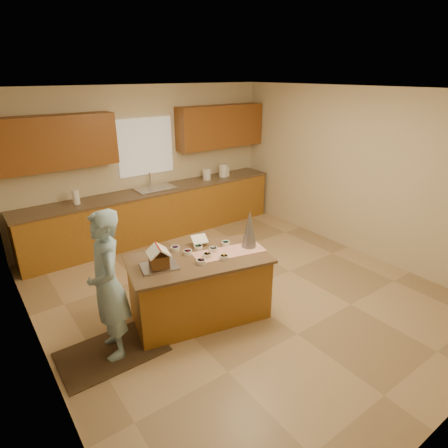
{
  "coord_description": "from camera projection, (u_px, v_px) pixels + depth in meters",
  "views": [
    {
      "loc": [
        -2.86,
        -3.56,
        2.89
      ],
      "look_at": [
        -0.1,
        0.2,
        1.0
      ],
      "focal_mm": 30.15,
      "sensor_mm": 36.0,
      "label": 1
    }
  ],
  "objects": [
    {
      "name": "rug",
      "position": [
        112.0,
        352.0,
        4.17
      ],
      "size": [
        1.12,
        0.73,
        0.01
      ],
      "primitive_type": "cube",
      "color": "black",
      "rests_on": "floor"
    },
    {
      "name": "baking_tray",
      "position": [
        159.0,
        266.0,
        4.28
      ],
      "size": [
        0.47,
        0.39,
        0.02
      ],
      "primitive_type": "cube",
      "rotation": [
        0.0,
        0.0,
        -0.23
      ],
      "color": "silver",
      "rests_on": "island_top"
    },
    {
      "name": "canister_b",
      "position": [
        223.0,
        170.0,
        7.59
      ],
      "size": [
        0.18,
        0.18,
        0.25
      ],
      "primitive_type": "cylinder",
      "color": "white",
      "rests_on": "back_counter_top"
    },
    {
      "name": "floor",
      "position": [
        238.0,
        292.0,
        5.31
      ],
      "size": [
        5.5,
        5.5,
        0.0
      ],
      "primitive_type": "plane",
      "color": "tan",
      "rests_on": "ground"
    },
    {
      "name": "ceiling",
      "position": [
        241.0,
        90.0,
        4.3
      ],
      "size": [
        5.5,
        5.5,
        0.0
      ],
      "primitive_type": "plane",
      "color": "silver",
      "rests_on": "floor"
    },
    {
      "name": "upper_cabinet_left",
      "position": [
        54.0,
        143.0,
        5.67
      ],
      "size": [
        1.85,
        0.35,
        0.8
      ],
      "primitive_type": "cube",
      "color": "brown",
      "rests_on": "wall_back"
    },
    {
      "name": "tinsel_tree",
      "position": [
        249.0,
        229.0,
        4.71
      ],
      "size": [
        0.24,
        0.24,
        0.49
      ],
      "primitive_type": "cone",
      "rotation": [
        0.0,
        0.0,
        -0.23
      ],
      "color": "#ADAEBA",
      "rests_on": "island_top"
    },
    {
      "name": "back_counter_top",
      "position": [
        155.0,
        190.0,
        6.81
      ],
      "size": [
        4.85,
        0.63,
        0.04
      ],
      "primitive_type": "cube",
      "color": "brown",
      "rests_on": "back_counter_base"
    },
    {
      "name": "canister_a",
      "position": [
        207.0,
        174.0,
        7.38
      ],
      "size": [
        0.16,
        0.16,
        0.21
      ],
      "primitive_type": "cylinder",
      "color": "white",
      "rests_on": "back_counter_top"
    },
    {
      "name": "paper_towel",
      "position": [
        76.0,
        197.0,
        6.0
      ],
      "size": [
        0.11,
        0.11,
        0.23
      ],
      "primitive_type": "cylinder",
      "color": "white",
      "rests_on": "back_counter_top"
    },
    {
      "name": "wall_left",
      "position": [
        26.0,
        253.0,
        3.44
      ],
      "size": [
        5.5,
        5.5,
        0.0
      ],
      "primitive_type": "plane",
      "color": "beige",
      "rests_on": "floor"
    },
    {
      "name": "cookbook",
      "position": [
        199.0,
        239.0,
        4.81
      ],
      "size": [
        0.23,
        0.19,
        0.08
      ],
      "primitive_type": "cube",
      "rotation": [
        -1.13,
        0.0,
        -0.23
      ],
      "color": "white",
      "rests_on": "island_top"
    },
    {
      "name": "back_counter_base",
      "position": [
        157.0,
        214.0,
        6.98
      ],
      "size": [
        4.8,
        0.6,
        0.88
      ],
      "primitive_type": "cube",
      "color": "#96641F",
      "rests_on": "floor"
    },
    {
      "name": "boy",
      "position": [
        108.0,
        286.0,
        3.89
      ],
      "size": [
        0.5,
        0.66,
        1.65
      ],
      "primitive_type": "imported",
      "rotation": [
        0.0,
        0.0,
        -1.75
      ],
      "color": "#92BBCF",
      "rests_on": "rug"
    },
    {
      "name": "island_base",
      "position": [
        200.0,
        289.0,
        4.67
      ],
      "size": [
        1.75,
        1.15,
        0.79
      ],
      "primitive_type": "cube",
      "rotation": [
        0.0,
        0.0,
        -0.23
      ],
      "color": "#96641F",
      "rests_on": "floor"
    },
    {
      "name": "wall_back",
      "position": [
        146.0,
        163.0,
        6.86
      ],
      "size": [
        5.5,
        5.5,
        0.0
      ],
      "primitive_type": "plane",
      "color": "beige",
      "rests_on": "floor"
    },
    {
      "name": "faucet",
      "position": [
        150.0,
        180.0,
        6.88
      ],
      "size": [
        0.03,
        0.03,
        0.28
      ],
      "primitive_type": "cylinder",
      "color": "silver",
      "rests_on": "back_counter_top"
    },
    {
      "name": "candy_bowls",
      "position": [
        204.0,
        252.0,
        4.6
      ],
      "size": [
        0.7,
        0.66,
        0.05
      ],
      "color": "#C8234B",
      "rests_on": "island_top"
    },
    {
      "name": "window_curtain",
      "position": [
        145.0,
        147.0,
        6.73
      ],
      "size": [
        1.05,
        0.03,
        1.0
      ],
      "primitive_type": "cube",
      "color": "white",
      "rests_on": "wall_back"
    },
    {
      "name": "upper_cabinet_right",
      "position": [
        220.0,
        126.0,
        7.37
      ],
      "size": [
        1.85,
        0.35,
        0.8
      ],
      "primitive_type": "cube",
      "color": "brown",
      "rests_on": "wall_back"
    },
    {
      "name": "stone_accent",
      "position": [
        52.0,
        302.0,
        2.89
      ],
      "size": [
        0.0,
        2.5,
        2.5
      ],
      "primitive_type": "plane",
      "rotation": [
        1.57,
        0.0,
        1.57
      ],
      "color": "gray",
      "rests_on": "wall_left"
    },
    {
      "name": "sink",
      "position": [
        155.0,
        191.0,
        6.81
      ],
      "size": [
        0.7,
        0.45,
        0.12
      ],
      "primitive_type": "cube",
      "color": "silver",
      "rests_on": "back_counter_top"
    },
    {
      "name": "wall_right",
      "position": [
        359.0,
        173.0,
        6.18
      ],
      "size": [
        5.5,
        5.5,
        0.0
      ],
      "primitive_type": "plane",
      "color": "beige",
      "rests_on": "floor"
    },
    {
      "name": "table_runner",
      "position": [
        229.0,
        252.0,
        4.65
      ],
      "size": [
        0.94,
        0.52,
        0.01
      ],
      "primitive_type": "cube",
      "rotation": [
        0.0,
        0.0,
        -0.23
      ],
      "color": "#AA270C",
      "rests_on": "island_top"
    },
    {
      "name": "canister_c",
      "position": [
        226.0,
        171.0,
        7.64
      ],
      "size": [
        0.14,
        0.14,
        0.2
      ],
      "primitive_type": "cylinder",
      "color": "white",
      "rests_on": "back_counter_top"
    },
    {
      "name": "gingerbread_house",
      "position": [
        159.0,
        258.0,
        4.24
      ],
      "size": [
        0.29,
        0.3,
        0.25
      ],
      "color": "#553116",
      "rests_on": "baking_tray"
    },
    {
      "name": "island_top",
      "position": [
        199.0,
        259.0,
        4.51
      ],
      "size": [
        1.83,
        1.23,
        0.04
      ],
      "primitive_type": "cube",
      "rotation": [
        0.0,
        0.0,
        -0.23
      ],
      "color": "brown",
      "rests_on": "island_base"
    }
  ]
}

